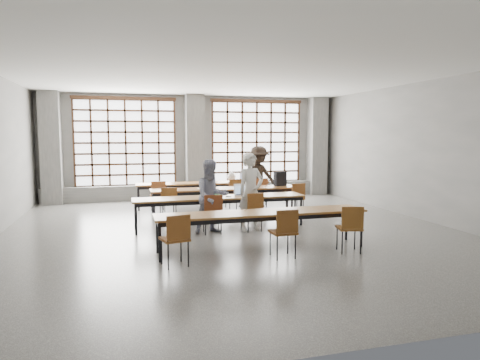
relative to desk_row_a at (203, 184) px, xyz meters
name	(u,v)px	position (x,y,z in m)	size (l,w,h in m)	color
floor	(233,231)	(0.03, -3.57, -0.66)	(11.00, 11.00, 0.00)	#4C4C4A
ceiling	(233,73)	(0.03, -3.57, 2.84)	(11.00, 11.00, 0.00)	silver
wall_back	(193,147)	(0.03, 1.93, 1.09)	(10.00, 10.00, 0.00)	#62625F
wall_front	(373,177)	(0.03, -9.07, 1.09)	(10.00, 10.00, 0.00)	#62625F
wall_right	(426,151)	(5.03, -3.57, 1.09)	(11.00, 11.00, 0.00)	#62625F
column_left	(51,148)	(-4.47, 1.65, 1.09)	(0.60, 0.55, 3.50)	#535351
column_mid	(195,147)	(0.03, 1.65, 1.09)	(0.60, 0.55, 3.50)	#535351
column_right	(317,146)	(4.53, 1.65, 1.09)	(0.60, 0.55, 3.50)	#535351
window_left	(126,143)	(-2.22, 1.85, 1.24)	(3.32, 0.12, 3.00)	white
window_right	(257,142)	(2.28, 1.85, 1.24)	(3.32, 0.12, 3.00)	white
sill_ledge	(195,191)	(0.03, 1.73, -0.41)	(9.80, 0.35, 0.50)	#535351
desk_row_a	(203,184)	(0.00, 0.00, 0.00)	(4.00, 0.70, 0.73)	brown
desk_row_b	(225,190)	(0.33, -1.51, 0.00)	(4.00, 0.70, 0.73)	brown
desk_row_c	(220,199)	(-0.16, -3.07, 0.00)	(4.00, 0.70, 0.73)	brown
desk_row_d	(262,215)	(0.17, -5.22, 0.00)	(4.00, 0.70, 0.73)	brown
chair_back_left	(158,193)	(-1.40, -0.63, -0.13)	(0.43, 0.44, 0.88)	brown
chair_back_mid	(234,190)	(0.81, -0.63, -0.13)	(0.46, 0.47, 0.88)	brown
chair_back_right	(260,189)	(1.61, -0.63, -0.13)	(0.48, 0.49, 0.88)	brown
chair_mid_left	(168,201)	(-1.26, -2.14, -0.13)	(0.44, 0.45, 0.88)	brown
chair_mid_centre	(246,198)	(0.74, -2.14, -0.13)	(0.46, 0.47, 0.88)	brown
chair_mid_right	(296,196)	(2.14, -2.14, -0.13)	(0.47, 0.47, 0.88)	maroon
chair_front_left	(213,210)	(-0.47, -3.70, -0.13)	(0.44, 0.45, 0.88)	maroon
chair_front_right	(253,208)	(0.45, -3.70, -0.13)	(0.49, 0.49, 0.88)	brown
chair_near_left	(176,235)	(-1.51, -5.85, -0.13)	(0.50, 0.51, 0.88)	brown
chair_near_mid	(285,228)	(0.37, -5.85, -0.13)	(0.43, 0.43, 0.88)	brown
chair_near_right	(350,224)	(1.65, -5.85, -0.13)	(0.50, 0.50, 0.88)	brown
student_male	(251,192)	(0.44, -3.57, 0.22)	(0.64, 0.42, 1.76)	silver
student_female	(212,197)	(-0.46, -3.57, 0.15)	(0.79, 0.61, 1.62)	#1A204E
student_back	(258,177)	(1.60, -0.50, 0.25)	(1.18, 0.68, 1.83)	black
laptop_front	(242,192)	(0.40, -2.97, 0.13)	(0.40, 0.35, 0.26)	silver
laptop_back	(245,179)	(1.37, 0.11, 0.13)	(0.43, 0.39, 0.26)	silver
mouse	(259,194)	(0.79, -3.09, 0.08)	(0.10, 0.06, 0.04)	silver
green_box	(217,194)	(-0.21, -2.99, 0.11)	(0.25, 0.09, 0.09)	green
phone	(229,196)	(0.02, -3.17, 0.07)	(0.13, 0.06, 0.01)	black
paper_sheet_a	(203,188)	(-0.27, -1.46, 0.07)	(0.30, 0.21, 0.00)	white
paper_sheet_b	(215,188)	(0.03, -1.56, 0.07)	(0.30, 0.21, 0.00)	white
paper_sheet_c	(229,188)	(0.43, -1.51, 0.07)	(0.30, 0.21, 0.00)	white
backpack	(280,179)	(1.93, -1.46, 0.27)	(0.32, 0.20, 0.40)	black
plastic_bag	(231,177)	(0.90, 0.05, 0.21)	(0.26, 0.21, 0.29)	white
red_pouch	(175,236)	(-1.53, -5.77, -0.16)	(0.20, 0.08, 0.06)	maroon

